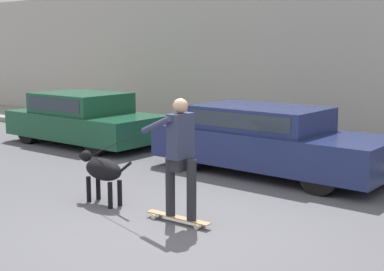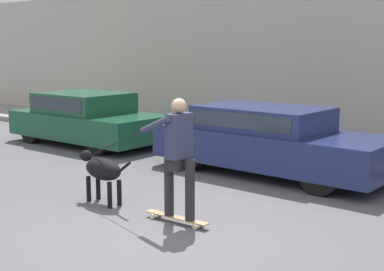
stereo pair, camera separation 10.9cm
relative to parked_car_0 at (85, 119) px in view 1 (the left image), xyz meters
name	(u,v)px [view 1 (the left image)]	position (x,y,z in m)	size (l,w,h in m)	color
ground_plane	(168,228)	(5.55, -3.42, -0.61)	(36.00, 36.00, 0.00)	#545459
back_wall	(363,63)	(5.55, 3.23, 1.36)	(32.00, 0.30, 3.94)	#ADA89E
sidewalk_curb	(337,156)	(5.55, 2.03, -0.53)	(30.00, 2.05, 0.14)	gray
parked_car_0	(85,119)	(0.00, 0.00, 0.00)	(3.94, 1.84, 1.24)	black
parked_car_1	(267,141)	(5.02, 0.00, 0.02)	(4.43, 1.77, 1.25)	black
dog	(102,170)	(4.06, -3.18, -0.10)	(1.18, 0.38, 0.76)	black
skateboarder	(180,153)	(5.55, -3.19, 0.35)	(2.36, 0.53, 1.67)	beige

